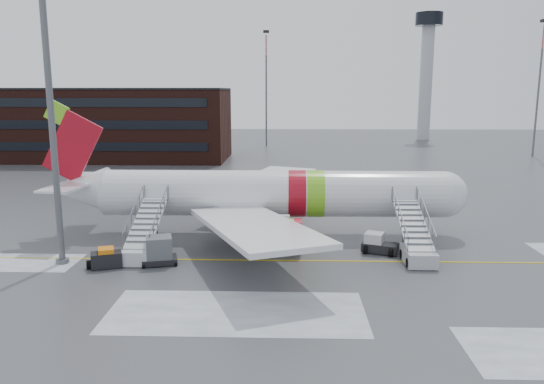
{
  "coord_description": "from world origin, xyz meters",
  "views": [
    {
      "loc": [
        -3.23,
        -36.97,
        11.85
      ],
      "look_at": [
        -4.49,
        3.98,
        4.0
      ],
      "focal_mm": 35.0,
      "sensor_mm": 36.0,
      "label": 1
    }
  ],
  "objects_px": {
    "airstair_fwd": "(416,246)",
    "airstair_aft": "(142,243)",
    "airliner": "(261,194)",
    "baggage_tractor": "(107,259)",
    "light_mast_near": "(49,83)",
    "uld_container": "(159,251)",
    "pushback_tug": "(378,244)"
  },
  "relations": [
    {
      "from": "airstair_fwd",
      "to": "airstair_aft",
      "type": "height_order",
      "value": "same"
    },
    {
      "from": "airliner",
      "to": "baggage_tractor",
      "type": "height_order",
      "value": "airliner"
    },
    {
      "from": "light_mast_near",
      "to": "airstair_aft",
      "type": "bearing_deg",
      "value": 15.31
    },
    {
      "from": "uld_container",
      "to": "baggage_tractor",
      "type": "relative_size",
      "value": 0.99
    },
    {
      "from": "airstair_fwd",
      "to": "baggage_tractor",
      "type": "height_order",
      "value": "airstair_fwd"
    },
    {
      "from": "airliner",
      "to": "airstair_aft",
      "type": "bearing_deg",
      "value": -141.6
    },
    {
      "from": "airliner",
      "to": "airstair_fwd",
      "type": "bearing_deg",
      "value": -29.99
    },
    {
      "from": "airliner",
      "to": "baggage_tractor",
      "type": "relative_size",
      "value": 12.66
    },
    {
      "from": "airliner",
      "to": "pushback_tug",
      "type": "xyz_separation_m",
      "value": [
        8.93,
        -4.84,
        -2.76
      ]
    },
    {
      "from": "airstair_fwd",
      "to": "light_mast_near",
      "type": "distance_m",
      "value": 27.33
    },
    {
      "from": "airliner",
      "to": "uld_container",
      "type": "distance_m",
      "value": 10.68
    },
    {
      "from": "pushback_tug",
      "to": "baggage_tractor",
      "type": "distance_m",
      "value": 19.45
    },
    {
      "from": "pushback_tug",
      "to": "uld_container",
      "type": "distance_m",
      "value": 15.93
    },
    {
      "from": "uld_container",
      "to": "light_mast_near",
      "type": "bearing_deg",
      "value": -179.56
    },
    {
      "from": "airliner",
      "to": "airstair_aft",
      "type": "xyz_separation_m",
      "value": [
        -8.25,
        -6.54,
        -2.35
      ]
    },
    {
      "from": "light_mast_near",
      "to": "pushback_tug",
      "type": "bearing_deg",
      "value": 7.97
    },
    {
      "from": "airstair_fwd",
      "to": "uld_container",
      "type": "relative_size",
      "value": 2.82
    },
    {
      "from": "uld_container",
      "to": "airliner",
      "type": "bearing_deg",
      "value": 49.83
    },
    {
      "from": "pushback_tug",
      "to": "baggage_tractor",
      "type": "height_order",
      "value": "pushback_tug"
    },
    {
      "from": "airstair_fwd",
      "to": "airstair_aft",
      "type": "relative_size",
      "value": 1.0
    },
    {
      "from": "airliner",
      "to": "uld_container",
      "type": "height_order",
      "value": "airliner"
    },
    {
      "from": "airliner",
      "to": "airstair_fwd",
      "type": "distance_m",
      "value": 13.28
    },
    {
      "from": "airstair_fwd",
      "to": "airliner",
      "type": "bearing_deg",
      "value": 150.01
    },
    {
      "from": "airstair_fwd",
      "to": "pushback_tug",
      "type": "distance_m",
      "value": 2.97
    },
    {
      "from": "pushback_tug",
      "to": "uld_container",
      "type": "height_order",
      "value": "uld_container"
    },
    {
      "from": "pushback_tug",
      "to": "light_mast_near",
      "type": "xyz_separation_m",
      "value": [
        -22.46,
        -3.14,
        11.68
      ]
    },
    {
      "from": "airstair_aft",
      "to": "pushback_tug",
      "type": "distance_m",
      "value": 17.26
    },
    {
      "from": "airliner",
      "to": "airstair_fwd",
      "type": "height_order",
      "value": "airliner"
    },
    {
      "from": "airliner",
      "to": "uld_container",
      "type": "relative_size",
      "value": 12.81
    },
    {
      "from": "airstair_aft",
      "to": "airstair_fwd",
      "type": "bearing_deg",
      "value": 0.0
    },
    {
      "from": "baggage_tractor",
      "to": "airliner",
      "type": "bearing_deg",
      "value": 40.97
    },
    {
      "from": "uld_container",
      "to": "airstair_aft",
      "type": "bearing_deg",
      "value": 138.02
    }
  ]
}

